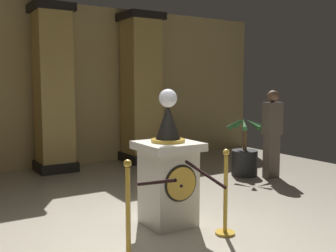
{
  "coord_description": "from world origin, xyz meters",
  "views": [
    {
      "loc": [
        -2.34,
        -4.0,
        1.81
      ],
      "look_at": [
        0.3,
        0.27,
        1.28
      ],
      "focal_mm": 42.76,
      "sensor_mm": 36.0,
      "label": 1
    }
  ],
  "objects_px": {
    "stanchion_near": "(128,227)",
    "potted_palm_right": "(245,158)",
    "bystander_guest": "(272,131)",
    "pedestal_clock": "(168,173)",
    "stanchion_far": "(225,205)"
  },
  "relations": [
    {
      "from": "stanchion_far",
      "to": "potted_palm_right",
      "type": "xyz_separation_m",
      "value": [
        2.35,
        2.22,
        -0.01
      ]
    },
    {
      "from": "pedestal_clock",
      "to": "stanchion_far",
      "type": "distance_m",
      "value": 0.83
    },
    {
      "from": "pedestal_clock",
      "to": "stanchion_near",
      "type": "distance_m",
      "value": 1.24
    },
    {
      "from": "stanchion_near",
      "to": "stanchion_far",
      "type": "bearing_deg",
      "value": 4.41
    },
    {
      "from": "stanchion_near",
      "to": "bystander_guest",
      "type": "xyz_separation_m",
      "value": [
        4.03,
        1.93,
        0.52
      ]
    },
    {
      "from": "pedestal_clock",
      "to": "bystander_guest",
      "type": "relative_size",
      "value": 1.03
    },
    {
      "from": "pedestal_clock",
      "to": "stanchion_far",
      "type": "relative_size",
      "value": 1.68
    },
    {
      "from": "pedestal_clock",
      "to": "stanchion_far",
      "type": "bearing_deg",
      "value": -58.07
    },
    {
      "from": "pedestal_clock",
      "to": "potted_palm_right",
      "type": "relative_size",
      "value": 1.46
    },
    {
      "from": "stanchion_far",
      "to": "pedestal_clock",
      "type": "bearing_deg",
      "value": 121.93
    },
    {
      "from": "stanchion_far",
      "to": "potted_palm_right",
      "type": "distance_m",
      "value": 3.24
    },
    {
      "from": "stanchion_near",
      "to": "potted_palm_right",
      "type": "relative_size",
      "value": 0.89
    },
    {
      "from": "pedestal_clock",
      "to": "bystander_guest",
      "type": "distance_m",
      "value": 3.31
    },
    {
      "from": "pedestal_clock",
      "to": "bystander_guest",
      "type": "xyz_separation_m",
      "value": [
        3.09,
        1.17,
        0.22
      ]
    },
    {
      "from": "stanchion_far",
      "to": "bystander_guest",
      "type": "xyz_separation_m",
      "value": [
        2.68,
        1.83,
        0.53
      ]
    }
  ]
}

